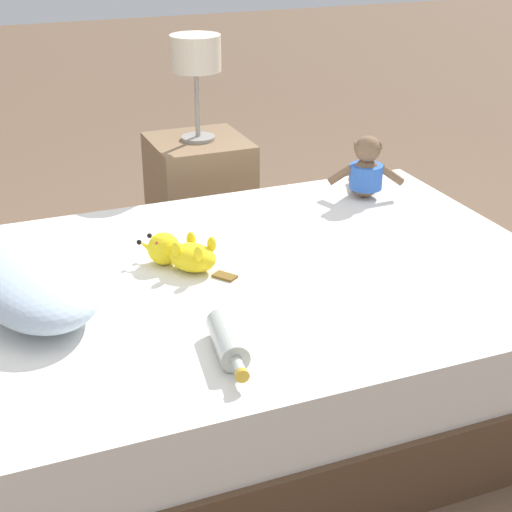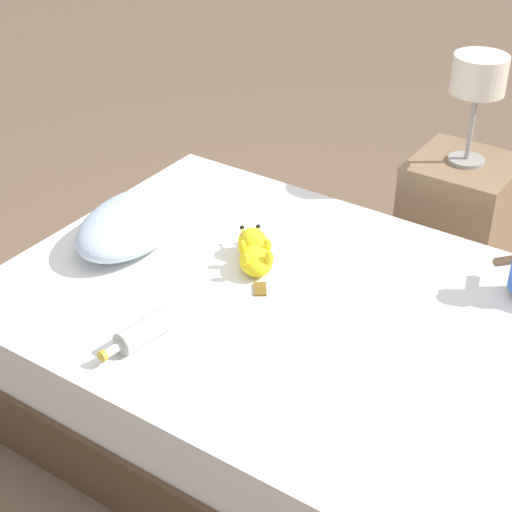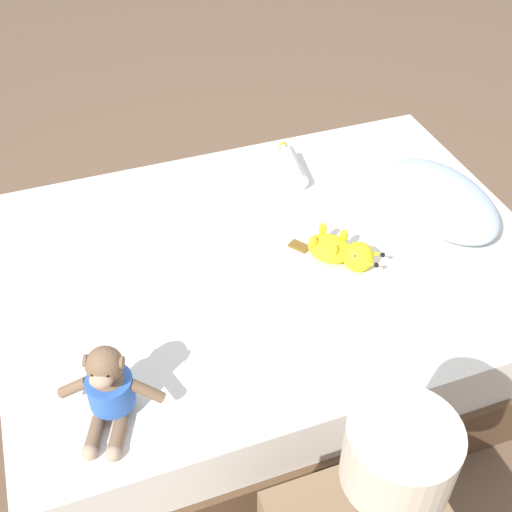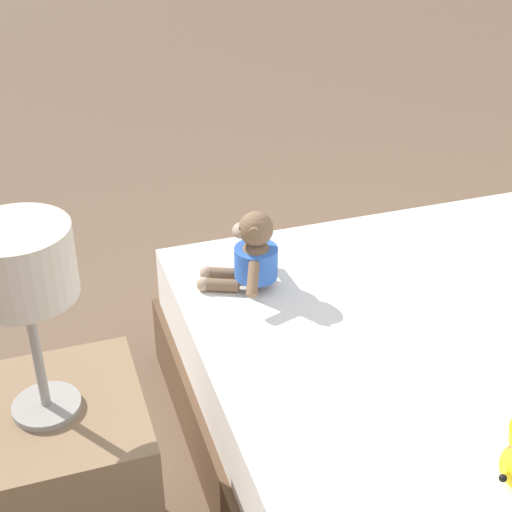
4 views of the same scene
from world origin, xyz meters
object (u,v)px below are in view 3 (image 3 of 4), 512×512
(glass_bottle, at_px, (292,168))
(bedside_lamp, at_px, (398,460))
(pillow, at_px, (440,199))
(plush_yellow_creature, at_px, (342,251))
(bed, at_px, (271,300))
(plush_monkey, at_px, (109,390))

(glass_bottle, relative_size, bedside_lamp, 0.64)
(pillow, bearing_deg, plush_yellow_creature, -75.34)
(bed, xyz_separation_m, glass_bottle, (-0.41, 0.24, 0.25))
(plush_yellow_creature, height_order, bedside_lamp, bedside_lamp)
(bedside_lamp, bearing_deg, pillow, 142.42)
(plush_monkey, xyz_separation_m, plush_yellow_creature, (-0.33, 0.82, -0.05))
(plush_yellow_creature, bearing_deg, bedside_lamp, -21.47)
(pillow, relative_size, plush_yellow_creature, 1.90)
(pillow, xyz_separation_m, glass_bottle, (-0.40, -0.40, -0.04))
(pillow, height_order, glass_bottle, pillow)
(bed, distance_m, bedside_lamp, 1.23)
(plush_yellow_creature, bearing_deg, bed, -118.63)
(plush_yellow_creature, relative_size, glass_bottle, 1.05)
(plush_monkey, xyz_separation_m, bedside_lamp, (0.59, 0.46, 0.34))
(plush_yellow_creature, xyz_separation_m, glass_bottle, (-0.52, 0.04, -0.01))
(pillow, height_order, plush_monkey, plush_monkey)
(glass_bottle, bearing_deg, bedside_lamp, -15.50)
(bed, relative_size, glass_bottle, 6.86)
(pillow, xyz_separation_m, plush_yellow_creature, (0.11, -0.43, -0.02))
(bedside_lamp, bearing_deg, plush_yellow_creature, 158.53)
(pillow, height_order, plush_yellow_creature, pillow)
(glass_bottle, distance_m, bedside_lamp, 1.55)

